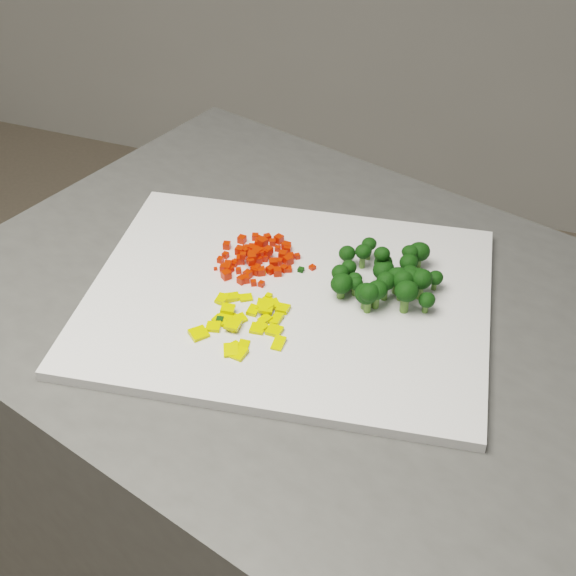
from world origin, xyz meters
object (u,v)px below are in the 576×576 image
(counter_block, at_px, (319,536))
(pepper_pile, at_px, (247,313))
(broccoli_pile, at_px, (386,268))
(carrot_pile, at_px, (257,251))
(cutting_board, at_px, (288,299))

(counter_block, xyz_separation_m, pepper_pile, (-0.08, -0.06, 0.47))
(pepper_pile, relative_size, broccoli_pile, 0.97)
(carrot_pile, distance_m, pepper_pile, 0.11)
(cutting_board, distance_m, pepper_pile, 0.07)
(carrot_pile, xyz_separation_m, pepper_pile, (0.03, -0.11, -0.01))
(cutting_board, relative_size, carrot_pile, 4.50)
(carrot_pile, bearing_deg, pepper_pile, -73.55)
(cutting_board, xyz_separation_m, broccoli_pile, (0.10, 0.05, 0.04))
(carrot_pile, height_order, broccoli_pile, broccoli_pile)
(counter_block, height_order, pepper_pile, pepper_pile)
(carrot_pile, xyz_separation_m, broccoli_pile, (0.16, 0.00, 0.01))
(pepper_pile, bearing_deg, counter_block, 35.88)
(carrot_pile, bearing_deg, cutting_board, -39.40)
(pepper_pile, bearing_deg, carrot_pile, 106.45)
(counter_block, height_order, carrot_pile, carrot_pile)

